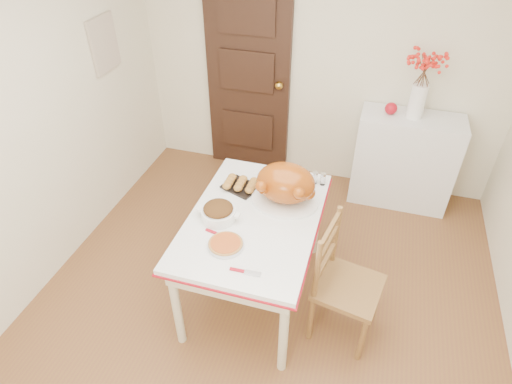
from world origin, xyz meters
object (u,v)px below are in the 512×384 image
(chair_oak, at_px, (349,285))
(pumpkin_pie, at_px, (226,244))
(kitchen_table, at_px, (254,257))
(turkey_platter, at_px, (285,185))
(sideboard, at_px, (403,160))

(chair_oak, relative_size, pumpkin_pie, 4.18)
(pumpkin_pie, bearing_deg, chair_oak, 12.67)
(kitchen_table, bearing_deg, pumpkin_pie, -105.11)
(chair_oak, distance_m, turkey_platter, 0.80)
(sideboard, height_order, pumpkin_pie, sideboard)
(kitchen_table, xyz_separation_m, chair_oak, (0.71, -0.15, 0.09))
(turkey_platter, bearing_deg, kitchen_table, -141.31)
(turkey_platter, relative_size, pumpkin_pie, 2.13)
(chair_oak, bearing_deg, pumpkin_pie, 113.23)
(turkey_platter, distance_m, pumpkin_pie, 0.62)
(chair_oak, distance_m, pumpkin_pie, 0.88)
(sideboard, relative_size, pumpkin_pie, 4.03)
(turkey_platter, bearing_deg, chair_oak, -48.86)
(sideboard, xyz_separation_m, pumpkin_pie, (-1.11, -1.88, 0.34))
(sideboard, xyz_separation_m, turkey_platter, (-0.86, -1.33, 0.47))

